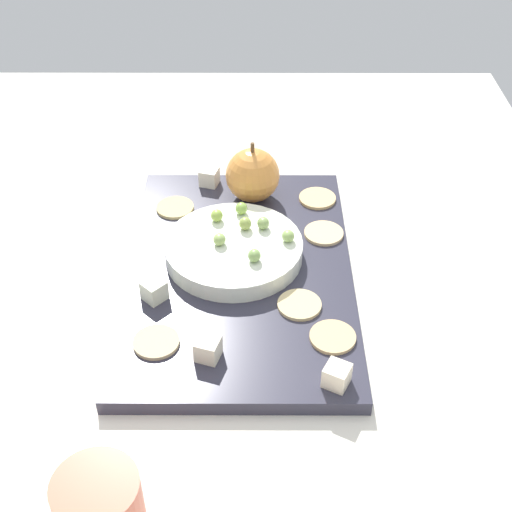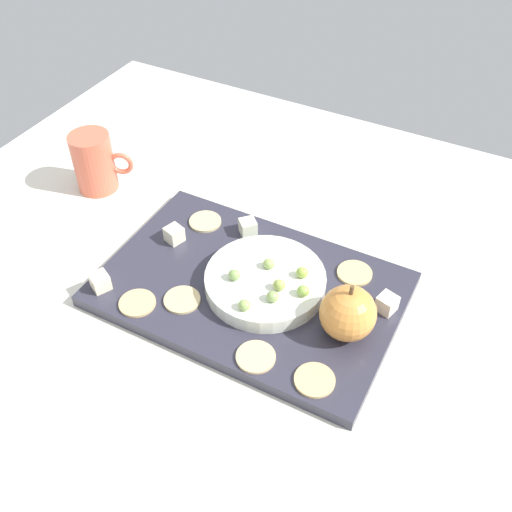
# 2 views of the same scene
# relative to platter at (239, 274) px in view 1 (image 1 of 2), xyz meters

# --- Properties ---
(table) EXTENTS (1.13, 0.94, 0.03)m
(table) POSITION_rel_platter_xyz_m (0.00, 0.03, -0.03)
(table) COLOR silver
(table) RESTS_ON ground
(platter) EXTENTS (0.40, 0.26, 0.02)m
(platter) POSITION_rel_platter_xyz_m (0.00, 0.00, 0.00)
(platter) COLOR #31303F
(platter) RESTS_ON table
(serving_dish) EXTENTS (0.16, 0.16, 0.02)m
(serving_dish) POSITION_rel_platter_xyz_m (0.02, 0.01, 0.02)
(serving_dish) COLOR white
(serving_dish) RESTS_ON platter
(apple_whole) EXTENTS (0.07, 0.07, 0.07)m
(apple_whole) POSITION_rel_platter_xyz_m (0.14, -0.02, 0.04)
(apple_whole) COLOR #E08E3F
(apple_whole) RESTS_ON platter
(apple_stem) EXTENTS (0.01, 0.01, 0.01)m
(apple_stem) POSITION_rel_platter_xyz_m (0.14, -0.02, 0.08)
(apple_stem) COLOR brown
(apple_stem) RESTS_ON apple_whole
(cheese_cube_0) EXTENTS (0.03, 0.03, 0.02)m
(cheese_cube_0) POSITION_rel_platter_xyz_m (-0.17, -0.10, 0.02)
(cheese_cube_0) COLOR #F9E9C6
(cheese_cube_0) RESTS_ON platter
(cheese_cube_1) EXTENTS (0.03, 0.03, 0.02)m
(cheese_cube_1) POSITION_rel_platter_xyz_m (-0.14, 0.03, 0.02)
(cheese_cube_1) COLOR #F8EEC9
(cheese_cube_1) RESTS_ON platter
(cheese_cube_2) EXTENTS (0.03, 0.03, 0.02)m
(cheese_cube_2) POSITION_rel_platter_xyz_m (-0.05, 0.09, 0.02)
(cheese_cube_2) COLOR white
(cheese_cube_2) RESTS_ON platter
(cheese_cube_3) EXTENTS (0.03, 0.03, 0.02)m
(cheese_cube_3) POSITION_rel_platter_xyz_m (0.18, 0.04, 0.02)
(cheese_cube_3) COLOR white
(cheese_cube_3) RESTS_ON platter
(cracker_0) EXTENTS (0.05, 0.05, 0.00)m
(cracker_0) POSITION_rel_platter_xyz_m (-0.11, -0.10, 0.01)
(cracker_0) COLOR #D8B67C
(cracker_0) RESTS_ON platter
(cracker_1) EXTENTS (0.05, 0.05, 0.00)m
(cracker_1) POSITION_rel_platter_xyz_m (0.06, -0.10, 0.01)
(cracker_1) COLOR #E3C18A
(cracker_1) RESTS_ON platter
(cracker_2) EXTENTS (0.05, 0.05, 0.00)m
(cracker_2) POSITION_rel_platter_xyz_m (-0.12, 0.08, 0.01)
(cracker_2) COLOR #D1BB8A
(cracker_2) RESTS_ON platter
(cracker_3) EXTENTS (0.05, 0.05, 0.00)m
(cracker_3) POSITION_rel_platter_xyz_m (-0.06, -0.07, 0.01)
(cracker_3) COLOR #D7BF87
(cracker_3) RESTS_ON platter
(cracker_4) EXTENTS (0.05, 0.05, 0.00)m
(cracker_4) POSITION_rel_platter_xyz_m (0.14, -0.10, 0.01)
(cracker_4) COLOR #E5BE7D
(cracker_4) RESTS_ON platter
(cracker_5) EXTENTS (0.05, 0.05, 0.00)m
(cracker_5) POSITION_rel_platter_xyz_m (0.12, 0.08, 0.01)
(cracker_5) COLOR #E1C67D
(cracker_5) RESTS_ON platter
(grape_0) EXTENTS (0.02, 0.01, 0.01)m
(grape_0) POSITION_rel_platter_xyz_m (0.05, -0.03, 0.04)
(grape_0) COLOR #8EAC5F
(grape_0) RESTS_ON serving_dish
(grape_1) EXTENTS (0.02, 0.01, 0.01)m
(grape_1) POSITION_rel_platter_xyz_m (0.06, 0.03, 0.04)
(grape_1) COLOR #9DBD4A
(grape_1) RESTS_ON serving_dish
(grape_2) EXTENTS (0.02, 0.01, 0.01)m
(grape_2) POSITION_rel_platter_xyz_m (-0.01, -0.02, 0.04)
(grape_2) COLOR #87AB5B
(grape_2) RESTS_ON serving_dish
(grape_3) EXTENTS (0.02, 0.01, 0.01)m
(grape_3) POSITION_rel_platter_xyz_m (0.08, -0.00, 0.04)
(grape_3) COLOR #92BE4E
(grape_3) RESTS_ON serving_dish
(grape_4) EXTENTS (0.02, 0.01, 0.01)m
(grape_4) POSITION_rel_platter_xyz_m (0.02, 0.02, 0.04)
(grape_4) COLOR #9AB861
(grape_4) RESTS_ON serving_dish
(grape_5) EXTENTS (0.02, 0.01, 0.02)m
(grape_5) POSITION_rel_platter_xyz_m (0.05, -0.01, 0.04)
(grape_5) COLOR #9AB051
(grape_5) RESTS_ON serving_dish
(grape_6) EXTENTS (0.02, 0.01, 0.01)m
(grape_6) POSITION_rel_platter_xyz_m (0.02, -0.06, 0.04)
(grape_6) COLOR #95B660
(grape_6) RESTS_ON serving_dish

